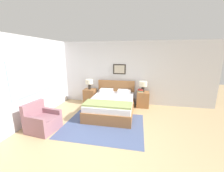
% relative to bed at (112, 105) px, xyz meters
% --- Properties ---
extents(ground_plane, '(16.00, 16.00, 0.00)m').
position_rel_bed_xyz_m(ground_plane, '(0.19, -1.99, -0.29)').
color(ground_plane, tan).
extents(wall_back, '(7.40, 0.09, 2.60)m').
position_rel_bed_xyz_m(wall_back, '(0.19, 1.10, 1.01)').
color(wall_back, silver).
rests_on(wall_back, ground_plane).
extents(wall_left, '(0.08, 5.46, 2.60)m').
position_rel_bed_xyz_m(wall_left, '(-2.34, -0.48, 1.01)').
color(wall_left, silver).
rests_on(wall_left, ground_plane).
extents(area_rug_main, '(2.35, 1.89, 0.01)m').
position_rel_bed_xyz_m(area_rug_main, '(-0.06, -0.98, -0.29)').
color(area_rug_main, '#47567F').
rests_on(area_rug_main, ground_plane).
extents(bed, '(1.54, 2.06, 1.00)m').
position_rel_bed_xyz_m(bed, '(0.00, 0.00, 0.00)').
color(bed, '#936038').
rests_on(bed, ground_plane).
extents(armchair, '(0.81, 0.78, 0.79)m').
position_rel_bed_xyz_m(armchair, '(-1.67, -1.56, -0.02)').
color(armchair, '#8E606B').
rests_on(armchair, ground_plane).
extents(nightstand_near_window, '(0.48, 0.49, 0.62)m').
position_rel_bed_xyz_m(nightstand_near_window, '(-1.12, 0.79, 0.02)').
color(nightstand_near_window, '#936038').
rests_on(nightstand_near_window, ground_plane).
extents(nightstand_by_door, '(0.48, 0.49, 0.62)m').
position_rel_bed_xyz_m(nightstand_by_door, '(1.12, 0.79, 0.02)').
color(nightstand_by_door, '#936038').
rests_on(nightstand_by_door, ground_plane).
extents(table_lamp_near_window, '(0.31, 0.31, 0.42)m').
position_rel_bed_xyz_m(table_lamp_near_window, '(-1.13, 0.80, 0.62)').
color(table_lamp_near_window, '#2D2823').
rests_on(table_lamp_near_window, nightstand_near_window).
extents(table_lamp_by_door, '(0.31, 0.31, 0.42)m').
position_rel_bed_xyz_m(table_lamp_by_door, '(1.11, 0.80, 0.62)').
color(table_lamp_by_door, '#2D2823').
rests_on(table_lamp_by_door, nightstand_by_door).
extents(book_thick_bottom, '(0.22, 0.26, 0.04)m').
position_rel_bed_xyz_m(book_thick_bottom, '(1.01, 0.74, 0.35)').
color(book_thick_bottom, beige).
rests_on(book_thick_bottom, nightstand_by_door).
extents(book_hardcover_middle, '(0.21, 0.24, 0.03)m').
position_rel_bed_xyz_m(book_hardcover_middle, '(1.01, 0.74, 0.38)').
color(book_hardcover_middle, '#4C7551').
rests_on(book_hardcover_middle, book_thick_bottom).
extents(book_novel_upper, '(0.20, 0.25, 0.04)m').
position_rel_bed_xyz_m(book_novel_upper, '(1.01, 0.74, 0.42)').
color(book_novel_upper, '#B7332D').
rests_on(book_novel_upper, book_hardcover_middle).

